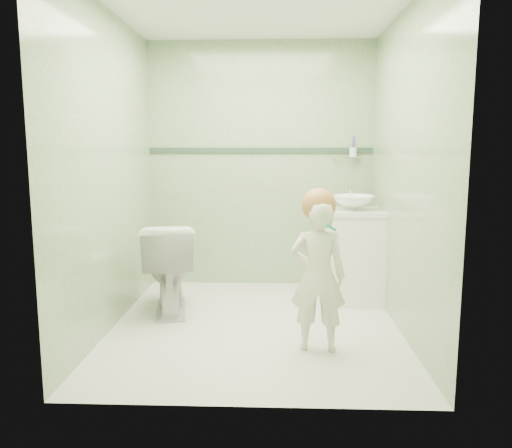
{
  "coord_description": "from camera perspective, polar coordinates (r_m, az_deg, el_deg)",
  "views": [
    {
      "loc": [
        0.15,
        -3.76,
        1.37
      ],
      "look_at": [
        0.0,
        0.15,
        0.78
      ],
      "focal_mm": 35.33,
      "sensor_mm": 36.0,
      "label": 1
    }
  ],
  "objects": [
    {
      "name": "faucet",
      "position": [
        4.72,
        10.62,
        3.61
      ],
      "size": [
        0.03,
        0.13,
        0.18
      ],
      "color": "silver",
      "rests_on": "counter"
    },
    {
      "name": "basin",
      "position": [
        4.54,
        10.93,
        2.4
      ],
      "size": [
        0.37,
        0.37,
        0.13
      ],
      "primitive_type": "imported",
      "color": "white",
      "rests_on": "counter"
    },
    {
      "name": "toddler",
      "position": [
        3.44,
        7.01,
        -5.91
      ],
      "size": [
        0.4,
        0.28,
        1.03
      ],
      "primitive_type": "imported",
      "rotation": [
        0.0,
        0.0,
        3.05
      ],
      "color": "silver",
      "rests_on": "ground"
    },
    {
      "name": "counter",
      "position": [
        4.55,
        10.9,
        1.35
      ],
      "size": [
        0.54,
        0.52,
        0.04
      ],
      "primitive_type": "cube",
      "color": "white",
      "rests_on": "vanity"
    },
    {
      "name": "toilet",
      "position": [
        4.31,
        -9.83,
        -4.82
      ],
      "size": [
        0.56,
        0.82,
        0.76
      ],
      "primitive_type": "imported",
      "rotation": [
        0.0,
        0.0,
        3.33
      ],
      "color": "white",
      "rests_on": "ground"
    },
    {
      "name": "teal_toothbrush",
      "position": [
        3.24,
        8.42,
        -0.32
      ],
      "size": [
        0.11,
        0.13,
        0.08
      ],
      "color": "#049A79",
      "rests_on": "toddler"
    },
    {
      "name": "ground",
      "position": [
        4.01,
        -0.08,
        -11.42
      ],
      "size": [
        2.5,
        2.5,
        0.0
      ],
      "primitive_type": "plane",
      "color": "white",
      "rests_on": "ground"
    },
    {
      "name": "trim_stripe",
      "position": [
        5.0,
        0.49,
        8.35
      ],
      "size": [
        2.2,
        0.02,
        0.05
      ],
      "primitive_type": "cube",
      "color": "#2D4835",
      "rests_on": "room_shell"
    },
    {
      "name": "cup_holder",
      "position": [
        5.0,
        10.85,
        7.97
      ],
      "size": [
        0.26,
        0.07,
        0.21
      ],
      "color": "silver",
      "rests_on": "room_shell"
    },
    {
      "name": "vanity",
      "position": [
        4.62,
        10.76,
        -3.7
      ],
      "size": [
        0.52,
        0.5,
        0.8
      ],
      "primitive_type": "cube",
      "color": "white",
      "rests_on": "ground"
    },
    {
      "name": "room_shell",
      "position": [
        3.77,
        -0.09,
        5.98
      ],
      "size": [
        2.5,
        2.54,
        2.4
      ],
      "color": "#7FA374",
      "rests_on": "ground"
    },
    {
      "name": "hair_cap",
      "position": [
        3.37,
        7.13,
        2.12
      ],
      "size": [
        0.23,
        0.23,
        0.23
      ],
      "primitive_type": "sphere",
      "color": "#B5723D",
      "rests_on": "toddler"
    }
  ]
}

